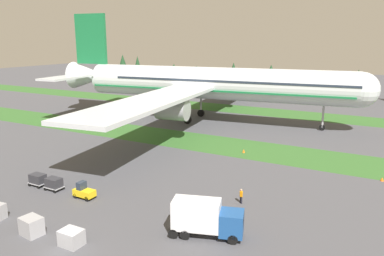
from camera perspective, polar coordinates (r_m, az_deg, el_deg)
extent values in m
plane|color=#47474C|center=(37.17, -18.63, -17.01)|extent=(400.00, 400.00, 0.00)
cube|color=#336028|center=(66.40, 5.89, -2.78)|extent=(320.00, 11.05, 0.01)
cube|color=#336028|center=(97.94, 13.70, 2.15)|extent=(320.00, 11.05, 0.01)
cylinder|color=silver|center=(84.62, 3.37, 6.76)|extent=(60.45, 14.56, 7.11)
sphere|color=silver|center=(80.56, 24.18, 5.29)|extent=(6.97, 6.97, 6.97)
cone|color=silver|center=(99.80, -15.07, 7.64)|extent=(11.01, 7.98, 6.75)
cube|color=#19703D|center=(84.77, 3.35, 5.92)|extent=(59.02, 14.52, 0.36)
cube|color=#283342|center=(83.46, 5.78, 7.24)|extent=(53.20, 13.72, 0.44)
cube|color=silver|center=(108.28, 5.46, 7.78)|extent=(14.48, 41.14, 0.64)
cylinder|color=#A3A3A8|center=(102.38, 5.26, 6.15)|extent=(6.30, 4.61, 3.91)
cube|color=silver|center=(64.46, -6.39, 4.00)|extent=(14.48, 41.14, 0.64)
cylinder|color=#A3A3A8|center=(69.58, -2.98, 2.80)|extent=(6.30, 4.61, 3.91)
cube|color=silver|center=(107.07, -11.75, 8.46)|extent=(7.12, 15.19, 0.45)
cube|color=silver|center=(91.89, -18.22, 7.31)|extent=(7.12, 15.19, 0.45)
cube|color=#19703D|center=(98.95, -15.04, 12.86)|extent=(8.59, 1.83, 12.08)
cylinder|color=#A3A3A8|center=(81.19, 19.24, 2.48)|extent=(0.44, 0.44, 7.04)
cylinder|color=black|center=(81.88, 19.05, 0.06)|extent=(1.24, 0.57, 1.20)
cylinder|color=#A3A3A8|center=(90.73, 1.37, 4.38)|extent=(0.44, 0.44, 6.79)
cylinder|color=black|center=(91.31, 1.36, 2.27)|extent=(1.76, 0.80, 1.70)
cylinder|color=#A3A3A8|center=(82.87, -0.67, 3.53)|extent=(0.44, 0.44, 6.79)
cylinder|color=black|center=(83.52, -0.66, 1.23)|extent=(1.76, 0.80, 1.70)
cube|color=yellow|center=(46.83, -15.96, -9.37)|extent=(2.60, 1.31, 0.77)
cube|color=#283342|center=(46.78, -16.37, -8.32)|extent=(0.70, 1.09, 0.90)
cylinder|color=black|center=(46.74, -14.64, -9.84)|extent=(0.60, 0.20, 0.60)
cylinder|color=black|center=(46.02, -15.59, -10.28)|extent=(0.60, 0.20, 0.60)
cylinder|color=black|center=(47.93, -16.25, -9.35)|extent=(0.60, 0.20, 0.60)
cylinder|color=black|center=(47.24, -17.20, -9.76)|extent=(0.60, 0.20, 0.60)
cube|color=#A3A3A8|center=(50.47, -20.11, -8.36)|extent=(2.20, 1.51, 0.10)
cube|color=#2D2D33|center=(50.26, -20.17, -7.72)|extent=(1.94, 1.33, 1.10)
cylinder|color=black|center=(50.36, -18.86, -8.55)|extent=(0.40, 0.12, 0.40)
cylinder|color=black|center=(49.53, -20.05, -9.02)|extent=(0.40, 0.12, 0.40)
cylinder|color=black|center=(51.55, -20.14, -8.14)|extent=(0.40, 0.12, 0.40)
cylinder|color=black|center=(50.74, -21.31, -8.59)|extent=(0.40, 0.12, 0.40)
cube|color=#A3A3A8|center=(52.59, -22.22, -7.66)|extent=(2.20, 1.51, 0.10)
cube|color=#2D2D33|center=(52.39, -22.28, -7.05)|extent=(1.94, 1.33, 1.10)
cylinder|color=black|center=(52.44, -21.03, -7.85)|extent=(0.40, 0.12, 0.40)
cylinder|color=black|center=(51.64, -22.20, -8.28)|extent=(0.40, 0.12, 0.40)
cylinder|color=black|center=(53.67, -22.20, -7.47)|extent=(0.40, 0.12, 0.40)
cylinder|color=black|center=(52.89, -23.36, -7.88)|extent=(0.40, 0.12, 0.40)
cube|color=#1E4C8E|center=(36.49, 6.01, -14.10)|extent=(2.80, 2.86, 2.20)
cube|color=#283342|center=(36.23, 7.74, -13.58)|extent=(0.71, 2.00, 0.97)
cube|color=silver|center=(36.60, 0.67, -12.88)|extent=(4.99, 3.56, 2.80)
cylinder|color=black|center=(37.87, 6.45, -14.91)|extent=(1.01, 0.58, 0.96)
cylinder|color=black|center=(36.12, 6.18, -16.40)|extent=(1.01, 0.58, 0.96)
cylinder|color=black|center=(38.40, -0.43, -14.40)|extent=(1.01, 0.58, 0.96)
cylinder|color=black|center=(36.67, -1.07, -15.82)|extent=(1.01, 0.58, 0.96)
cylinder|color=black|center=(38.61, -2.12, -14.24)|extent=(1.01, 0.58, 0.96)
cylinder|color=black|center=(36.90, -2.84, -15.65)|extent=(1.01, 0.58, 0.96)
cylinder|color=black|center=(44.30, 7.34, -10.65)|extent=(0.18, 0.18, 0.85)
cylinder|color=black|center=(44.13, 7.49, -10.75)|extent=(0.18, 0.18, 0.85)
cylinder|color=orange|center=(43.92, 7.44, -9.82)|extent=(0.36, 0.36, 0.62)
sphere|color=tan|center=(43.74, 7.46, -9.27)|extent=(0.24, 0.24, 0.24)
cylinder|color=orange|center=(44.12, 7.29, -9.76)|extent=(0.10, 0.10, 0.58)
cylinder|color=orange|center=(43.75, 7.59, -9.97)|extent=(0.10, 0.10, 0.58)
cube|color=#A3A3A8|center=(40.28, -23.08, -13.49)|extent=(2.18, 1.83, 1.79)
cube|color=#A3A3A8|center=(37.30, -17.75, -15.50)|extent=(2.01, 1.61, 1.50)
cone|color=orange|center=(63.03, 7.82, -3.45)|extent=(0.44, 0.44, 0.57)
cone|color=orange|center=(56.29, 26.79, -6.92)|extent=(0.44, 0.44, 0.49)
cylinder|color=#4C3823|center=(164.42, -10.31, 7.29)|extent=(0.70, 0.70, 3.37)
cone|color=#1E4223|center=(163.92, -10.40, 9.38)|extent=(5.29, 5.29, 8.65)
cylinder|color=#4C3823|center=(154.03, -8.14, 7.05)|extent=(0.70, 0.70, 3.78)
cone|color=#1E4223|center=(153.51, -8.22, 9.24)|extent=(3.96, 3.96, 8.02)
cylinder|color=#4C3823|center=(146.64, -2.73, 6.86)|extent=(0.70, 0.70, 3.75)
cone|color=#1E4223|center=(146.21, -2.75, 8.62)|extent=(5.92, 5.92, 5.28)
cylinder|color=#4C3823|center=(139.83, 0.67, 6.32)|extent=(0.70, 0.70, 2.62)
cone|color=#1E4223|center=(139.36, 0.67, 8.13)|extent=(6.06, 6.06, 6.26)
cylinder|color=#4C3823|center=(136.23, 6.22, 6.12)|extent=(0.70, 0.70, 2.92)
cone|color=#1E4223|center=(135.69, 6.28, 8.27)|extent=(4.83, 4.83, 7.33)
cylinder|color=#4C3823|center=(128.60, 11.71, 5.56)|extent=(0.70, 0.70, 3.20)
cone|color=#1E4223|center=(128.04, 11.82, 7.80)|extent=(5.32, 5.32, 6.91)
cylinder|color=#4C3823|center=(130.81, 17.34, 5.23)|extent=(0.70, 0.70, 2.61)
cone|color=#1E4223|center=(130.35, 17.47, 6.97)|extent=(5.31, 5.31, 5.40)
cylinder|color=#4C3823|center=(128.40, 23.59, 4.56)|extent=(0.70, 0.70, 2.51)
cone|color=#1E4223|center=(127.87, 23.78, 6.59)|extent=(6.16, 6.16, 6.68)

